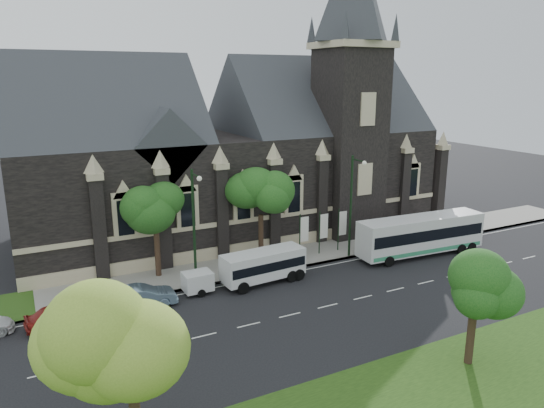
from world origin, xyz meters
TOP-DOWN VIEW (x-y plane):
  - ground at (0.00, 0.00)m, footprint 160.00×160.00m
  - sidewalk at (0.00, 9.50)m, footprint 80.00×5.00m
  - museum at (5.12, 18.78)m, footprint 40.00×17.70m
  - tree_park_near at (-11.77, -8.77)m, footprint 4.42×4.42m
  - tree_park_east at (6.18, -9.32)m, footprint 3.40×3.40m
  - tree_walk_right at (3.21, 10.71)m, footprint 4.08×4.08m
  - tree_walk_left at (-5.80, 10.70)m, footprint 3.91×3.91m
  - street_lamp_near at (10.00, 7.09)m, footprint 0.36×1.88m
  - street_lamp_mid at (-4.00, 7.09)m, footprint 0.36×1.88m
  - banner_flag_left at (6.29, 9.00)m, footprint 0.90×0.10m
  - banner_flag_center at (8.29, 9.00)m, footprint 0.90×0.10m
  - banner_flag_right at (10.29, 9.00)m, footprint 0.90×0.10m
  - tour_coach at (15.93, 4.90)m, footprint 12.11×3.41m
  - shuttle_bus at (0.88, 5.71)m, footprint 6.66×2.73m
  - box_trailer at (-4.26, 6.16)m, footprint 3.00×1.76m
  - sedan at (-8.46, 5.63)m, footprint 4.78×1.83m
  - car_far_red at (-13.53, 5.32)m, footprint 4.61×2.32m

SIDE VIEW (x-z plane):
  - ground at x=0.00m, z-range 0.00..0.00m
  - sidewalk at x=0.00m, z-range 0.00..0.15m
  - car_far_red at x=-13.53m, z-range 0.00..1.50m
  - sedan at x=-8.46m, z-range 0.00..1.55m
  - box_trailer at x=-4.26m, z-range 0.11..1.71m
  - shuttle_bus at x=0.88m, z-range 0.21..2.73m
  - tour_coach at x=15.93m, z-range 0.16..3.65m
  - banner_flag_left at x=6.29m, z-range 0.38..4.38m
  - banner_flag_center at x=8.29m, z-range 0.38..4.38m
  - banner_flag_right at x=10.29m, z-range 0.38..4.38m
  - tree_park_east at x=6.18m, z-range 1.48..7.76m
  - street_lamp_near at x=10.00m, z-range 0.61..9.61m
  - street_lamp_mid at x=-4.00m, z-range 0.61..9.61m
  - tree_walk_left at x=-5.80m, z-range 1.91..9.55m
  - tree_walk_right at x=3.21m, z-range 1.92..9.72m
  - tree_park_near at x=-11.77m, z-range 2.14..10.70m
  - museum at x=5.12m, z-range -6.78..23.12m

